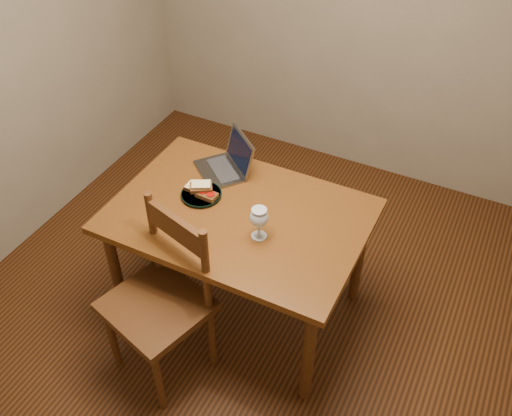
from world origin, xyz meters
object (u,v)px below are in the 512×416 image
at_px(chair, 159,295).
at_px(milk_glass, 259,223).
at_px(plate, 201,195).
at_px(table, 239,225).
at_px(laptop, 229,162).

bearing_deg(chair, milk_glass, 65.76).
bearing_deg(plate, table, -7.23).
relative_size(plate, milk_glass, 1.22).
xyz_separation_m(table, plate, (-0.24, 0.03, 0.09)).
distance_m(table, plate, 0.26).
height_order(plate, laptop, laptop).
xyz_separation_m(table, chair, (-0.17, -0.51, -0.11)).
distance_m(plate, milk_glass, 0.44).
xyz_separation_m(plate, milk_glass, (0.41, -0.14, 0.08)).
distance_m(milk_glass, laptop, 0.56).
bearing_deg(milk_glass, laptop, 134.08).
bearing_deg(laptop, milk_glass, -6.56).
distance_m(chair, plate, 0.58).
bearing_deg(chair, plate, 113.49).
height_order(table, laptop, laptop).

